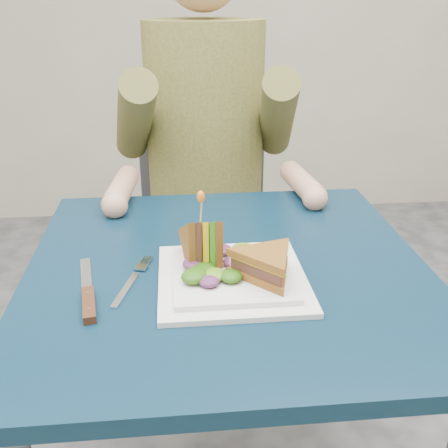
{
  "coord_description": "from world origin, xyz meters",
  "views": [
    {
      "loc": [
        -0.09,
        -0.86,
        1.21
      ],
      "look_at": [
        -0.01,
        -0.01,
        0.82
      ],
      "focal_mm": 42.0,
      "sensor_mm": 36.0,
      "label": 1
    }
  ],
  "objects": [
    {
      "name": "table",
      "position": [
        0.0,
        0.0,
        0.65
      ],
      "size": [
        0.75,
        0.75,
        0.73
      ],
      "color": "black",
      "rests_on": "ground"
    },
    {
      "name": "chair",
      "position": [
        0.0,
        0.74,
        0.54
      ],
      "size": [
        0.42,
        0.4,
        0.93
      ],
      "color": "#47474C",
      "rests_on": "ground"
    },
    {
      "name": "diner",
      "position": [
        -0.0,
        0.63,
        0.91
      ],
      "size": [
        0.54,
        0.59,
        0.74
      ],
      "color": "brown",
      "rests_on": "chair"
    },
    {
      "name": "plate",
      "position": [
        0.0,
        -0.06,
        0.74
      ],
      "size": [
        0.26,
        0.26,
        0.02
      ],
      "color": "white",
      "rests_on": "table"
    },
    {
      "name": "sandwich_flat",
      "position": [
        0.06,
        -0.09,
        0.78
      ],
      "size": [
        0.2,
        0.2,
        0.05
      ],
      "color": "brown",
      "rests_on": "plate"
    },
    {
      "name": "sandwich_upright",
      "position": [
        -0.05,
        -0.02,
        0.78
      ],
      "size": [
        0.08,
        0.13,
        0.13
      ],
      "color": "brown",
      "rests_on": "plate"
    },
    {
      "name": "fork",
      "position": [
        -0.18,
        -0.05,
        0.73
      ],
      "size": [
        0.07,
        0.18,
        0.01
      ],
      "color": "silver",
      "rests_on": "table"
    },
    {
      "name": "knife",
      "position": [
        -0.24,
        -0.11,
        0.74
      ],
      "size": [
        0.06,
        0.22,
        0.02
      ],
      "color": "silver",
      "rests_on": "table"
    },
    {
      "name": "toothpick",
      "position": [
        -0.05,
        -0.02,
        0.85
      ],
      "size": [
        0.01,
        0.01,
        0.06
      ],
      "primitive_type": "cylinder",
      "rotation": [
        0.14,
        0.07,
        0.0
      ],
      "color": "tan",
      "rests_on": "sandwich_upright"
    },
    {
      "name": "toothpick_frill",
      "position": [
        -0.05,
        -0.02,
        0.88
      ],
      "size": [
        0.01,
        0.01,
        0.02
      ],
      "primitive_type": "ellipsoid",
      "color": "orange",
      "rests_on": "sandwich_upright"
    },
    {
      "name": "lettuce_spill",
      "position": [
        0.01,
        -0.05,
        0.76
      ],
      "size": [
        0.15,
        0.13,
        0.02
      ],
      "primitive_type": null,
      "color": "#337A14",
      "rests_on": "plate"
    },
    {
      "name": "onion_ring",
      "position": [
        0.02,
        -0.06,
        0.77
      ],
      "size": [
        0.04,
        0.04,
        0.02
      ],
      "primitive_type": "torus",
      "rotation": [
        0.44,
        0.0,
        0.0
      ],
      "color": "#9E4C7A",
      "rests_on": "plate"
    }
  ]
}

